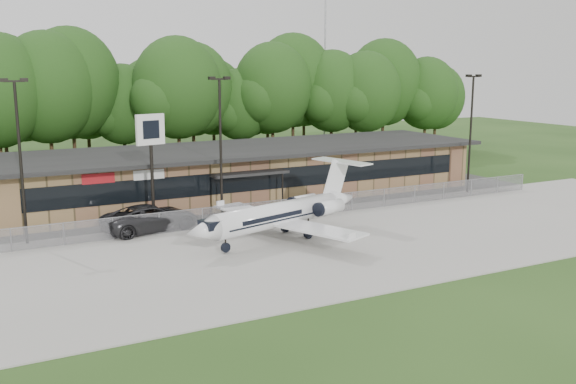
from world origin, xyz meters
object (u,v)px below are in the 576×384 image
suv (151,218)px  pole_sign (151,142)px  terminal (244,171)px  business_jet (283,215)px

suv → pole_sign: (0.36, 0.53, 5.07)m
terminal → suv: terminal is taller
pole_sign → terminal: bearing=22.1°
terminal → pole_sign: 12.75m
terminal → suv: bearing=-143.1°
business_jet → suv: (-6.83, 6.12, -0.77)m
business_jet → pole_sign: bearing=118.0°
pole_sign → suv: bearing=-137.8°
terminal → business_jet: bearing=-103.8°
business_jet → terminal: bearing=60.1°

